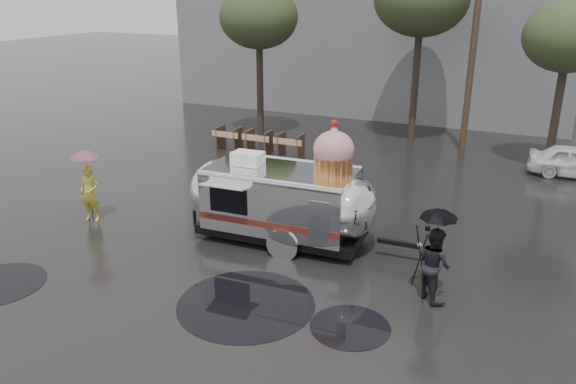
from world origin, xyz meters
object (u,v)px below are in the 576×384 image
at_px(person_left, 90,194).
at_px(person_right, 434,264).
at_px(tripod, 426,249).
at_px(airstream_trailer, 284,198).

height_order(person_left, person_right, person_right).
bearing_deg(tripod, person_left, 171.24).
relative_size(person_right, tripod, 1.17).
relative_size(airstream_trailer, tripod, 4.53).
distance_m(airstream_trailer, person_right, 4.74).
bearing_deg(person_left, airstream_trailer, -2.31).
bearing_deg(airstream_trailer, person_left, -171.86).
relative_size(person_left, person_right, 0.99).
height_order(airstream_trailer, person_left, airstream_trailer).
xyz_separation_m(airstream_trailer, person_right, (4.47, -1.52, -0.41)).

